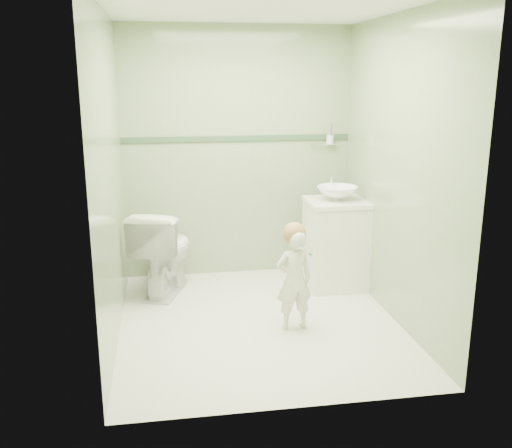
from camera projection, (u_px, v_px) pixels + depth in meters
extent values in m
plane|color=silver|center=(259.00, 322.00, 4.58)|extent=(2.50, 2.50, 0.00)
cube|color=#86A373|center=(238.00, 154.00, 5.47)|extent=(2.20, 0.04, 2.40)
cube|color=#86A373|center=(298.00, 213.00, 3.08)|extent=(2.20, 0.04, 2.40)
cube|color=#86A373|center=(110.00, 179.00, 4.11)|extent=(0.04, 2.50, 2.40)
cube|color=#86A373|center=(397.00, 171.00, 4.45)|extent=(0.04, 2.50, 2.40)
plane|color=white|center=(259.00, 6.00, 3.98)|extent=(2.50, 2.50, 0.00)
cube|color=#355439|center=(238.00, 138.00, 5.42)|extent=(2.20, 0.02, 0.05)
cube|color=silver|center=(335.00, 245.00, 5.28)|extent=(0.52, 0.50, 0.80)
cube|color=white|center=(337.00, 202.00, 5.18)|extent=(0.54, 0.52, 0.04)
imported|color=white|center=(337.00, 193.00, 5.16)|extent=(0.37, 0.37, 0.13)
cylinder|color=silver|center=(331.00, 183.00, 5.33)|extent=(0.03, 0.03, 0.18)
cylinder|color=silver|center=(333.00, 176.00, 5.26)|extent=(0.02, 0.12, 0.02)
cylinder|color=silver|center=(323.00, 144.00, 5.54)|extent=(0.26, 0.02, 0.02)
cylinder|color=silver|center=(330.00, 139.00, 5.51)|extent=(0.07, 0.07, 0.09)
cylinder|color=#D44134|center=(331.00, 132.00, 5.50)|extent=(0.01, 0.01, 0.17)
cylinder|color=purple|center=(331.00, 132.00, 5.48)|extent=(0.01, 0.01, 0.17)
imported|color=white|center=(164.00, 251.00, 5.13)|extent=(0.67, 0.87, 0.79)
imported|color=beige|center=(294.00, 280.00, 4.37)|extent=(0.31, 0.22, 0.80)
sphere|color=#9F7042|center=(294.00, 234.00, 4.30)|extent=(0.18, 0.18, 0.18)
cylinder|color=teal|center=(310.00, 255.00, 4.21)|extent=(0.06, 0.14, 0.06)
cube|color=white|center=(301.00, 248.00, 4.23)|extent=(0.03, 0.03, 0.02)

